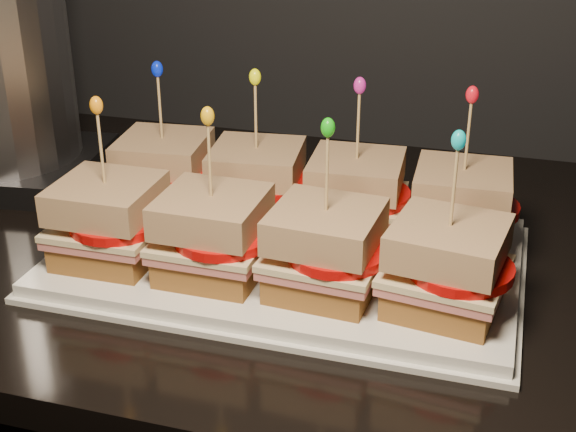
# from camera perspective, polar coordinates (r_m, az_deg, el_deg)

# --- Properties ---
(granite_slab) EXTENTS (2.41, 0.64, 0.03)m
(granite_slab) POSITION_cam_1_polar(r_m,az_deg,el_deg) (0.84, 15.91, -4.40)
(granite_slab) COLOR black
(granite_slab) RESTS_ON cabinet
(platter) EXTENTS (0.44, 0.28, 0.02)m
(platter) POSITION_cam_1_polar(r_m,az_deg,el_deg) (0.80, 0.00, -2.99)
(platter) COLOR white
(platter) RESTS_ON granite_slab
(platter_rim) EXTENTS (0.46, 0.29, 0.01)m
(platter_rim) POSITION_cam_1_polar(r_m,az_deg,el_deg) (0.80, 0.00, -3.36)
(platter_rim) COLOR white
(platter_rim) RESTS_ON granite_slab
(sandwich_0_bread_bot) EXTENTS (0.10, 0.10, 0.02)m
(sandwich_0_bread_bot) POSITION_cam_1_polar(r_m,az_deg,el_deg) (0.89, -8.66, 1.50)
(sandwich_0_bread_bot) COLOR brown
(sandwich_0_bread_bot) RESTS_ON platter
(sandwich_0_ham) EXTENTS (0.11, 0.10, 0.01)m
(sandwich_0_ham) POSITION_cam_1_polar(r_m,az_deg,el_deg) (0.89, -8.73, 2.47)
(sandwich_0_ham) COLOR #C9665D
(sandwich_0_ham) RESTS_ON sandwich_0_bread_bot
(sandwich_0_cheese) EXTENTS (0.11, 0.11, 0.01)m
(sandwich_0_cheese) POSITION_cam_1_polar(r_m,az_deg,el_deg) (0.88, -8.76, 2.89)
(sandwich_0_cheese) COLOR beige
(sandwich_0_cheese) RESTS_ON sandwich_0_ham
(sandwich_0_tomato) EXTENTS (0.09, 0.09, 0.01)m
(sandwich_0_tomato) POSITION_cam_1_polar(r_m,az_deg,el_deg) (0.87, -8.24, 3.12)
(sandwich_0_tomato) COLOR red
(sandwich_0_tomato) RESTS_ON sandwich_0_cheese
(sandwich_0_bread_top) EXTENTS (0.10, 0.10, 0.03)m
(sandwich_0_bread_top) POSITION_cam_1_polar(r_m,az_deg,el_deg) (0.87, -8.88, 4.55)
(sandwich_0_bread_top) COLOR #662D0F
(sandwich_0_bread_top) RESTS_ON sandwich_0_tomato
(sandwich_0_pick) EXTENTS (0.00, 0.00, 0.09)m
(sandwich_0_pick) POSITION_cam_1_polar(r_m,az_deg,el_deg) (0.86, -9.08, 7.39)
(sandwich_0_pick) COLOR tan
(sandwich_0_pick) RESTS_ON sandwich_0_bread_top
(sandwich_0_frill) EXTENTS (0.01, 0.01, 0.02)m
(sandwich_0_frill) POSITION_cam_1_polar(r_m,az_deg,el_deg) (0.85, -9.29, 10.28)
(sandwich_0_frill) COLOR #0820E5
(sandwich_0_frill) RESTS_ON sandwich_0_pick
(sandwich_1_bread_bot) EXTENTS (0.10, 0.10, 0.02)m
(sandwich_1_bread_bot) POSITION_cam_1_polar(r_m,az_deg,el_deg) (0.86, -2.20, 0.70)
(sandwich_1_bread_bot) COLOR brown
(sandwich_1_bread_bot) RESTS_ON platter
(sandwich_1_ham) EXTENTS (0.11, 0.11, 0.01)m
(sandwich_1_ham) POSITION_cam_1_polar(r_m,az_deg,el_deg) (0.85, -2.21, 1.71)
(sandwich_1_ham) COLOR #C9665D
(sandwich_1_ham) RESTS_ON sandwich_1_bread_bot
(sandwich_1_cheese) EXTENTS (0.11, 0.11, 0.01)m
(sandwich_1_cheese) POSITION_cam_1_polar(r_m,az_deg,el_deg) (0.85, -2.22, 2.14)
(sandwich_1_cheese) COLOR beige
(sandwich_1_cheese) RESTS_ON sandwich_1_ham
(sandwich_1_tomato) EXTENTS (0.09, 0.09, 0.01)m
(sandwich_1_tomato) POSITION_cam_1_polar(r_m,az_deg,el_deg) (0.84, -1.58, 2.37)
(sandwich_1_tomato) COLOR red
(sandwich_1_tomato) RESTS_ON sandwich_1_cheese
(sandwich_1_bread_top) EXTENTS (0.10, 0.10, 0.03)m
(sandwich_1_bread_top) POSITION_cam_1_polar(r_m,az_deg,el_deg) (0.84, -2.25, 3.87)
(sandwich_1_bread_top) COLOR #662D0F
(sandwich_1_bread_top) RESTS_ON sandwich_1_tomato
(sandwich_1_pick) EXTENTS (0.00, 0.00, 0.09)m
(sandwich_1_pick) POSITION_cam_1_polar(r_m,az_deg,el_deg) (0.82, -2.31, 6.83)
(sandwich_1_pick) COLOR tan
(sandwich_1_pick) RESTS_ON sandwich_1_bread_top
(sandwich_1_frill) EXTENTS (0.01, 0.01, 0.02)m
(sandwich_1_frill) POSITION_cam_1_polar(r_m,az_deg,el_deg) (0.81, -2.36, 9.85)
(sandwich_1_frill) COLOR #F2FD09
(sandwich_1_frill) RESTS_ON sandwich_1_pick
(sandwich_2_bread_bot) EXTENTS (0.09, 0.09, 0.02)m
(sandwich_2_bread_bot) POSITION_cam_1_polar(r_m,az_deg,el_deg) (0.83, 4.75, -0.16)
(sandwich_2_bread_bot) COLOR brown
(sandwich_2_bread_bot) RESTS_ON platter
(sandwich_2_ham) EXTENTS (0.10, 0.10, 0.01)m
(sandwich_2_ham) POSITION_cam_1_polar(r_m,az_deg,el_deg) (0.82, 4.79, 0.86)
(sandwich_2_ham) COLOR #C9665D
(sandwich_2_ham) RESTS_ON sandwich_2_bread_bot
(sandwich_2_cheese) EXTENTS (0.11, 0.10, 0.01)m
(sandwich_2_cheese) POSITION_cam_1_polar(r_m,az_deg,el_deg) (0.82, 4.81, 1.31)
(sandwich_2_cheese) COLOR beige
(sandwich_2_cheese) RESTS_ON sandwich_2_ham
(sandwich_2_tomato) EXTENTS (0.09, 0.09, 0.01)m
(sandwich_2_tomato) POSITION_cam_1_polar(r_m,az_deg,el_deg) (0.81, 5.57, 1.53)
(sandwich_2_tomato) COLOR red
(sandwich_2_tomato) RESTS_ON sandwich_2_cheese
(sandwich_2_bread_top) EXTENTS (0.10, 0.10, 0.03)m
(sandwich_2_bread_top) POSITION_cam_1_polar(r_m,az_deg,el_deg) (0.81, 4.88, 3.08)
(sandwich_2_bread_top) COLOR #662D0F
(sandwich_2_bread_top) RESTS_ON sandwich_2_tomato
(sandwich_2_pick) EXTENTS (0.00, 0.00, 0.09)m
(sandwich_2_pick) POSITION_cam_1_polar(r_m,az_deg,el_deg) (0.80, 5.00, 6.12)
(sandwich_2_pick) COLOR tan
(sandwich_2_pick) RESTS_ON sandwich_2_bread_top
(sandwich_2_frill) EXTENTS (0.01, 0.01, 0.02)m
(sandwich_2_frill) POSITION_cam_1_polar(r_m,az_deg,el_deg) (0.78, 5.13, 9.23)
(sandwich_2_frill) COLOR #C01F8C
(sandwich_2_frill) RESTS_ON sandwich_2_pick
(sandwich_3_bread_bot) EXTENTS (0.09, 0.09, 0.02)m
(sandwich_3_bread_bot) POSITION_cam_1_polar(r_m,az_deg,el_deg) (0.82, 12.01, -1.07)
(sandwich_3_bread_bot) COLOR brown
(sandwich_3_bread_bot) RESTS_ON platter
(sandwich_3_ham) EXTENTS (0.10, 0.10, 0.01)m
(sandwich_3_ham) POSITION_cam_1_polar(r_m,az_deg,el_deg) (0.81, 12.12, -0.03)
(sandwich_3_ham) COLOR #C9665D
(sandwich_3_ham) RESTS_ON sandwich_3_bread_bot
(sandwich_3_cheese) EXTENTS (0.10, 0.10, 0.01)m
(sandwich_3_cheese) POSITION_cam_1_polar(r_m,az_deg,el_deg) (0.81, 12.16, 0.42)
(sandwich_3_cheese) COLOR beige
(sandwich_3_cheese) RESTS_ON sandwich_3_ham
(sandwich_3_tomato) EXTENTS (0.09, 0.09, 0.01)m
(sandwich_3_tomato) POSITION_cam_1_polar(r_m,az_deg,el_deg) (0.80, 13.02, 0.62)
(sandwich_3_tomato) COLOR red
(sandwich_3_tomato) RESTS_ON sandwich_3_cheese
(sandwich_3_bread_top) EXTENTS (0.09, 0.09, 0.03)m
(sandwich_3_bread_top) POSITION_cam_1_polar(r_m,az_deg,el_deg) (0.80, 12.34, 2.20)
(sandwich_3_bread_top) COLOR #662D0F
(sandwich_3_bread_top) RESTS_ON sandwich_3_tomato
(sandwich_3_pick) EXTENTS (0.00, 0.00, 0.09)m
(sandwich_3_pick) POSITION_cam_1_polar(r_m,az_deg,el_deg) (0.78, 12.65, 5.27)
(sandwich_3_pick) COLOR tan
(sandwich_3_pick) RESTS_ON sandwich_3_bread_top
(sandwich_3_frill) EXTENTS (0.01, 0.01, 0.02)m
(sandwich_3_frill) POSITION_cam_1_polar(r_m,az_deg,el_deg) (0.77, 12.97, 8.41)
(sandwich_3_frill) COLOR red
(sandwich_3_frill) RESTS_ON sandwich_3_pick
(sandwich_4_bread_bot) EXTENTS (0.09, 0.09, 0.02)m
(sandwich_4_bread_bot) POSITION_cam_1_polar(r_m,az_deg,el_deg) (0.79, -12.45, -2.11)
(sandwich_4_bread_bot) COLOR brown
(sandwich_4_bread_bot) RESTS_ON platter
(sandwich_4_ham) EXTENTS (0.10, 0.10, 0.01)m
(sandwich_4_ham) POSITION_cam_1_polar(r_m,az_deg,el_deg) (0.78, -12.56, -1.04)
(sandwich_4_ham) COLOR #C9665D
(sandwich_4_ham) RESTS_ON sandwich_4_bread_bot
(sandwich_4_cheese) EXTENTS (0.10, 0.10, 0.01)m
(sandwich_4_cheese) POSITION_cam_1_polar(r_m,az_deg,el_deg) (0.78, -12.61, -0.59)
(sandwich_4_cheese) COLOR beige
(sandwich_4_cheese) RESTS_ON sandwich_4_ham
(sandwich_4_tomato) EXTENTS (0.09, 0.09, 0.01)m
(sandwich_4_tomato) POSITION_cam_1_polar(r_m,az_deg,el_deg) (0.77, -12.08, -0.38)
(sandwich_4_tomato) COLOR red
(sandwich_4_tomato) RESTS_ON sandwich_4_cheese
(sandwich_4_bread_top) EXTENTS (0.09, 0.09, 0.03)m
(sandwich_4_bread_top) POSITION_cam_1_polar(r_m,az_deg,el_deg) (0.77, -12.80, 1.25)
(sandwich_4_bread_top) COLOR #662D0F
(sandwich_4_bread_top) RESTS_ON sandwich_4_tomato
(sandwich_4_pick) EXTENTS (0.00, 0.00, 0.09)m
(sandwich_4_pick) POSITION_cam_1_polar(r_m,az_deg,el_deg) (0.75, -13.13, 4.41)
(sandwich_4_pick) COLOR tan
(sandwich_4_pick) RESTS_ON sandwich_4_bread_top
(sandwich_4_frill) EXTENTS (0.01, 0.01, 0.02)m
(sandwich_4_frill) POSITION_cam_1_polar(r_m,az_deg,el_deg) (0.74, -13.48, 7.67)
(sandwich_4_frill) COLOR orange
(sandwich_4_frill) RESTS_ON sandwich_4_pick
(sandwich_5_bread_bot) EXTENTS (0.09, 0.09, 0.02)m
(sandwich_5_bread_bot) POSITION_cam_1_polar(r_m,az_deg,el_deg) (0.75, -5.28, -3.21)
(sandwich_5_bread_bot) COLOR brown
(sandwich_5_bread_bot) RESTS_ON platter
(sandwich_5_ham) EXTENTS (0.10, 0.10, 0.01)m
(sandwich_5_ham) POSITION_cam_1_polar(r_m,az_deg,el_deg) (0.74, -5.33, -2.10)
(sandwich_5_ham) COLOR #C9665D
(sandwich_5_ham) RESTS_ON sandwich_5_bread_bot
(sandwich_5_cheese) EXTENTS (0.10, 0.10, 0.01)m
(sandwich_5_cheese) POSITION_cam_1_polar(r_m,az_deg,el_deg) (0.74, -5.35, -1.62)
(sandwich_5_cheese) COLOR beige
(sandwich_5_cheese) RESTS_ON sandwich_5_ham
(sandwich_5_tomato) EXTENTS (0.09, 0.09, 0.01)m
(sandwich_5_tomato) POSITION_cam_1_polar(r_m,az_deg,el_deg) (0.73, -4.67, -1.42)
(sandwich_5_tomato) COLOR red
(sandwich_5_tomato) RESTS_ON sandwich_5_cheese
(sandwich_5_bread_top) EXTENTS (0.09, 0.09, 0.03)m
(sandwich_5_bread_top) POSITION_cam_1_polar(r_m,az_deg,el_deg) (0.73, -5.44, 0.31)
(sandwich_5_bread_top) COLOR #662D0F
(sandwich_5_bread_top) RESTS_ON sandwich_5_tomato
(sandwich_5_pick) EXTENTS (0.00, 0.00, 0.09)m
(sandwich_5_pick) POSITION_cam_1_polar(r_m,az_deg,el_deg) (0.71, -5.59, 3.64)
(sandwich_5_pick) COLOR tan
(sandwich_5_pick) RESTS_ON sandwich_5_bread_top
(sandwich_5_frill) EXTENTS (0.01, 0.01, 0.02)m
(sandwich_5_frill) POSITION_cam_1_polar(r_m,az_deg,el_deg) (0.69, -5.75, 7.10)
(sandwich_5_frill) COLOR #E6A50E
(sandwich_5_frill) RESTS_ON sandwich_5_pick
(sandwich_6_bread_bot) EXTENTS (0.10, 0.10, 0.02)m
(sandwich_6_bread_bot) POSITION_cam_1_polar(r_m,az_deg,el_deg) (0.72, 2.62, -4.37)
(sandwich_6_bread_bot) COLOR brown
(sandwich_6_bread_bot) RESTS_ON platter
(sandwich_6_ham) EXTENTS (0.10, 0.10, 0.01)m
(sandwich_6_ham) POSITION_cam_1_polar(r_m,az_deg,el_deg) (0.71, 2.64, -3.22)
(sandwich_6_ham) COLOR #C9665D
(sandwich_6_ham) RESTS_ON sandwich_6_bread_bot
(sandwich_6_cheese) EXTENTS (0.11, 0.10, 0.01)m
(sandwich_6_cheese) POSITION_cam_1_polar(r_m,az_deg,el_deg) (0.71, 2.65, -2.73)
(sandwich_6_cheese) COLOR beige
(sandwich_6_cheese) RESTS_ON sandwich_6_ham
(sandwich_6_tomato) EXTENTS (0.09, 0.09, 0.01)m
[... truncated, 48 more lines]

